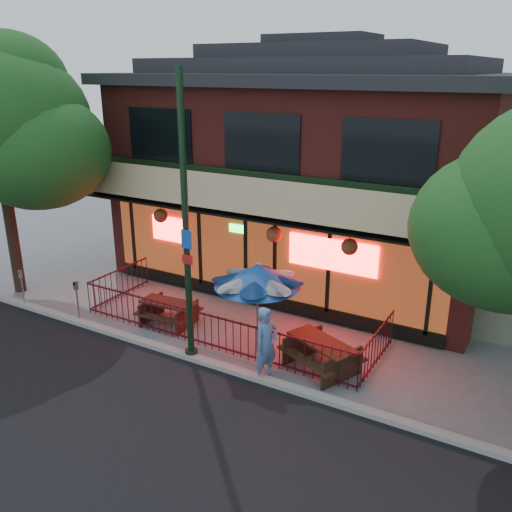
{
  "coord_description": "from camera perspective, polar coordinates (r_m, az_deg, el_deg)",
  "views": [
    {
      "loc": [
        7.51,
        -10.13,
        6.97
      ],
      "look_at": [
        0.51,
        2.0,
        2.09
      ],
      "focal_mm": 38.0,
      "sensor_mm": 36.0,
      "label": 1
    }
  ],
  "objects": [
    {
      "name": "ground",
      "position": [
        14.41,
        -5.84,
        -9.81
      ],
      "size": [
        80.0,
        80.0,
        0.0
      ],
      "primitive_type": "plane",
      "color": "gray",
      "rests_on": "ground"
    },
    {
      "name": "picnic_table_left",
      "position": [
        15.71,
        -9.19,
        -5.56
      ],
      "size": [
        1.69,
        1.35,
        0.69
      ],
      "color": "#3D1F16",
      "rests_on": "ground"
    },
    {
      "name": "parking_meter_far",
      "position": [
        17.93,
        -23.45,
        -2.54
      ],
      "size": [
        0.13,
        0.12,
        1.19
      ],
      "color": "#9899A0",
      "rests_on": "ground"
    },
    {
      "name": "parking_meter_near",
      "position": [
        16.26,
        -18.35,
        -3.86
      ],
      "size": [
        0.14,
        0.13,
        1.28
      ],
      "color": "gray",
      "rests_on": "ground"
    },
    {
      "name": "restaurant_building",
      "position": [
        19.02,
        6.48,
        10.51
      ],
      "size": [
        12.96,
        9.49,
        8.05
      ],
      "color": "maroon",
      "rests_on": "ground"
    },
    {
      "name": "picnic_table_right",
      "position": [
        13.37,
        6.93,
        -9.89
      ],
      "size": [
        2.17,
        1.95,
        0.76
      ],
      "color": "#3A2314",
      "rests_on": "ground"
    },
    {
      "name": "patio_fence",
      "position": [
        14.48,
        -4.76,
        -6.81
      ],
      "size": [
        8.44,
        2.62,
        1.0
      ],
      "color": "#420E18",
      "rests_on": "ground"
    },
    {
      "name": "pedestrian",
      "position": [
        12.69,
        1.09,
        -9.28
      ],
      "size": [
        0.61,
        0.76,
        1.83
      ],
      "primitive_type": "imported",
      "rotation": [
        0.0,
        0.0,
        1.29
      ],
      "color": "#5476A9",
      "rests_on": "ground"
    },
    {
      "name": "street_light",
      "position": [
        12.87,
        -7.34,
        1.79
      ],
      "size": [
        0.43,
        0.32,
        7.0
      ],
      "color": "black",
      "rests_on": "ground"
    },
    {
      "name": "patio_umbrella",
      "position": [
        13.4,
        0.15,
        -2.06
      ],
      "size": [
        2.16,
        2.16,
        2.47
      ],
      "color": "gray",
      "rests_on": "ground"
    },
    {
      "name": "curb",
      "position": [
        14.03,
        -7.05,
        -10.44
      ],
      "size": [
        80.0,
        0.25,
        0.12
      ],
      "primitive_type": "cube",
      "color": "#999993",
      "rests_on": "ground"
    }
  ]
}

